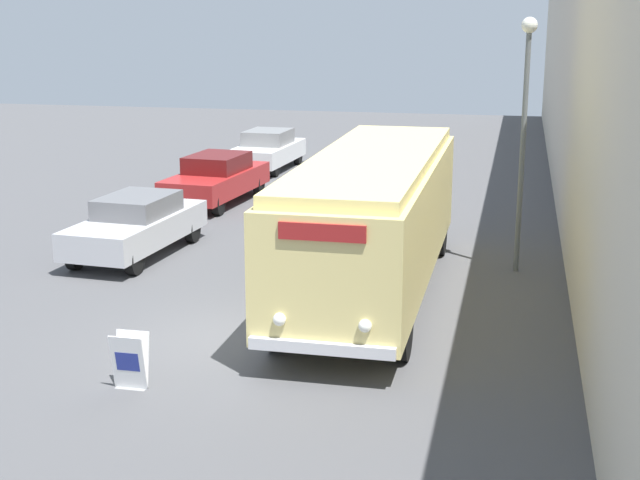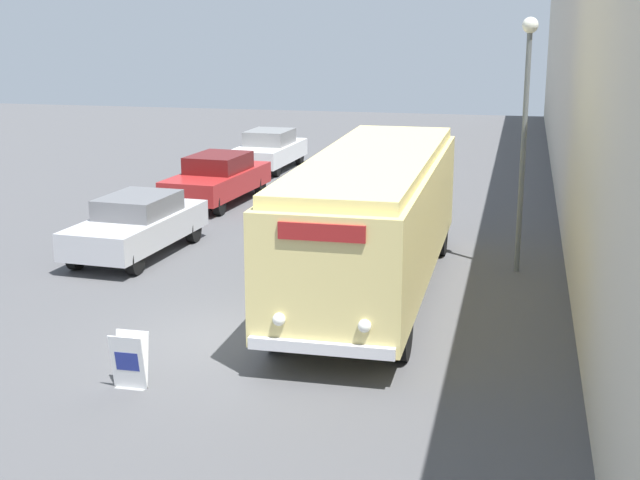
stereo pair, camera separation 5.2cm
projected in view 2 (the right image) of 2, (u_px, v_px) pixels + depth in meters
The scene contains 8 objects.
ground_plane at pixel (236, 340), 16.65m from camera, with size 80.00×80.00×0.00m, color #4C4C4F.
building_wall_right at pixel (575, 108), 23.88m from camera, with size 0.30×60.00×6.95m.
vintage_bus at pixel (373, 215), 18.98m from camera, with size 2.58×10.18×3.08m.
sign_board at pixel (130, 362), 14.44m from camera, with size 0.57×0.35×0.94m.
streetlamp at pixel (526, 108), 20.22m from camera, with size 0.36×0.36×5.87m.
parked_car_near at pixel (137, 224), 22.40m from camera, with size 2.16×4.74×1.52m.
parked_car_mid at pixel (218, 178), 28.63m from camera, with size 2.28×4.90×1.56m.
parked_car_far at pixel (269, 150), 34.85m from camera, with size 2.09×4.45×1.53m.
Camera 2 is at (5.02, -14.93, 5.93)m, focal length 50.00 mm.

